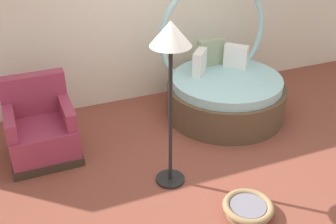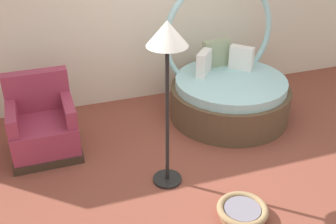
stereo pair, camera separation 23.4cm
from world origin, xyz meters
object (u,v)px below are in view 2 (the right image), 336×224
at_px(round_daybed, 228,89).
at_px(pet_basket, 242,211).
at_px(floor_lamp, 167,51).
at_px(red_armchair, 43,126).

xyz_separation_m(round_daybed, pet_basket, (-0.76, -1.92, -0.31)).
xyz_separation_m(pet_basket, floor_lamp, (-0.52, 0.78, 1.46)).
bearing_deg(pet_basket, red_armchair, 133.39).
relative_size(round_daybed, pet_basket, 3.66).
distance_m(pet_basket, floor_lamp, 1.73).
bearing_deg(red_armchair, round_daybed, 1.85).
xyz_separation_m(red_armchair, floor_lamp, (1.22, -1.06, 1.20)).
bearing_deg(red_armchair, pet_basket, -46.61).
bearing_deg(pet_basket, floor_lamp, 123.62).
bearing_deg(red_armchair, floor_lamp, -41.00).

